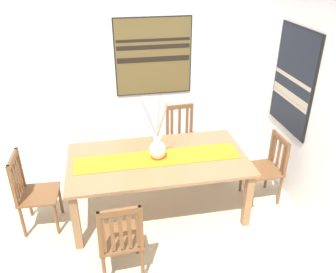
{
  "coord_description": "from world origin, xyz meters",
  "views": [
    {
      "loc": [
        -0.45,
        -2.97,
        2.85
      ],
      "look_at": [
        0.22,
        0.46,
        0.99
      ],
      "focal_mm": 37.61,
      "sensor_mm": 36.0,
      "label": 1
    }
  ],
  "objects": [
    {
      "name": "chair_1",
      "position": [
        1.46,
        0.41,
        0.45
      ],
      "size": [
        0.43,
        0.43,
        0.87
      ],
      "color": "brown",
      "rests_on": "ground_plane"
    },
    {
      "name": "dining_table",
      "position": [
        0.09,
        0.43,
        0.65
      ],
      "size": [
        2.05,
        1.09,
        0.73
      ],
      "color": "#8E6642",
      "rests_on": "ground_plane"
    },
    {
      "name": "ground_plane",
      "position": [
        0.0,
        0.0,
        -0.01
      ],
      "size": [
        6.4,
        6.4,
        0.03
      ],
      "primitive_type": "cube",
      "color": "beige"
    },
    {
      "name": "painting_on_back_wall",
      "position": [
        0.27,
        1.79,
        1.54
      ],
      "size": [
        1.07,
        0.05,
        1.08
      ],
      "color": "black"
    },
    {
      "name": "wall_back",
      "position": [
        0.0,
        1.86,
        1.35
      ],
      "size": [
        6.4,
        0.12,
        2.7
      ],
      "primitive_type": "cube",
      "color": "silver",
      "rests_on": "ground_plane"
    },
    {
      "name": "chair_3",
      "position": [
        0.59,
        1.34,
        0.47
      ],
      "size": [
        0.45,
        0.45,
        0.93
      ],
      "color": "brown",
      "rests_on": "ground_plane"
    },
    {
      "name": "painting_on_side_wall",
      "position": [
        1.79,
        0.69,
        1.47
      ],
      "size": [
        0.05,
        0.87,
        1.25
      ],
      "color": "black"
    },
    {
      "name": "chair_2",
      "position": [
        -1.33,
        0.42,
        0.49
      ],
      "size": [
        0.44,
        0.44,
        0.94
      ],
      "color": "brown",
      "rests_on": "ground_plane"
    },
    {
      "name": "wall_side",
      "position": [
        1.86,
        0.0,
        1.35
      ],
      "size": [
        0.12,
        6.4,
        2.7
      ],
      "primitive_type": "cube",
      "color": "silver",
      "rests_on": "ground_plane"
    },
    {
      "name": "chair_0",
      "position": [
        -0.42,
        -0.49,
        0.48
      ],
      "size": [
        0.44,
        0.44,
        0.92
      ],
      "color": "brown",
      "rests_on": "ground_plane"
    },
    {
      "name": "table_runner",
      "position": [
        0.09,
        0.43,
        0.74
      ],
      "size": [
        1.89,
        0.36,
        0.01
      ],
      "primitive_type": "cube",
      "color": "orange",
      "rests_on": "dining_table"
    },
    {
      "name": "centerpiece_vase",
      "position": [
        0.09,
        0.42,
        0.88
      ],
      "size": [
        0.3,
        0.22,
        0.77
      ],
      "color": "silver",
      "rests_on": "dining_table"
    }
  ]
}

